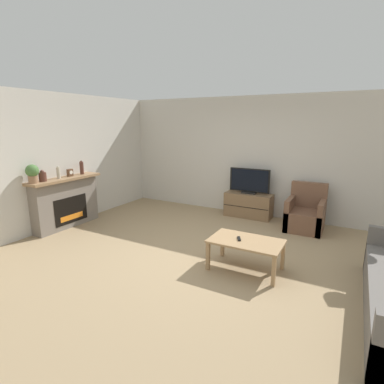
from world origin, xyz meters
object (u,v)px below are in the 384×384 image
mantel_vase_centre_left (58,173)px  mantel_clock (70,173)px  coffee_table (246,244)px  remote (239,239)px  potted_plant (32,173)px  tv (249,182)px  fireplace (66,202)px  mantel_vase_right (82,168)px  armchair (305,215)px  mantel_vase_left (43,176)px  tv_stand (248,205)px

mantel_vase_centre_left → mantel_clock: size_ratio=1.66×
coffee_table → remote: 0.12m
potted_plant → remote: bearing=9.2°
coffee_table → remote: bearing=-172.4°
coffee_table → remote: remote is taller
tv → fireplace: bearing=-141.6°
mantel_vase_right → armchair: 4.76m
mantel_vase_left → tv: mantel_vase_left is taller
mantel_vase_centre_left → tv: (3.07, 2.56, -0.34)m
mantel_clock → potted_plant: bearing=-90.1°
mantel_vase_right → remote: bearing=-7.7°
fireplace → coffee_table: bearing=-0.5°
potted_plant → tv: 4.38m
tv_stand → armchair: armchair is taller
armchair → mantel_vase_right: bearing=-158.3°
mantel_clock → coffee_table: (3.85, -0.19, -0.71)m
potted_plant → armchair: potted_plant is taller
remote → mantel_vase_left: bearing=160.3°
mantel_vase_right → tv_stand: size_ratio=0.28×
mantel_clock → tv_stand: mantel_clock is taller
potted_plant → coffee_table: (3.86, 0.62, -0.83)m
tv → mantel_vase_centre_left: bearing=-140.2°
mantel_vase_right → remote: 3.85m
fireplace → armchair: size_ratio=1.67×
mantel_vase_centre_left → tv: 4.01m
mantel_vase_left → remote: (3.75, 0.41, -0.66)m
armchair → mantel_vase_left: bearing=-148.6°
tv_stand → tv: bearing=-90.0°
tv → mantel_clock: bearing=-143.3°
mantel_vase_centre_left → mantel_vase_left: bearing=-90.0°
potted_plant → mantel_vase_left: bearing=90.0°
tv_stand → coffee_table: bearing=-72.5°
armchair → remote: bearing=-104.8°
armchair → remote: (-0.59, -2.24, 0.17)m
mantel_vase_left → potted_plant: size_ratio=0.63×
tv → coffee_table: bearing=-72.4°
mantel_vase_left → armchair: (4.34, 2.65, -0.83)m
fireplace → coffee_table: size_ratio=1.49×
fireplace → potted_plant: 0.96m
potted_plant → tv: bearing=45.3°
fireplace → mantel_vase_centre_left: (0.02, -0.12, 0.62)m
armchair → remote: 2.32m
mantel_vase_centre_left → mantel_clock: (0.00, 0.27, -0.04)m
mantel_vase_right → armchair: mantel_vase_right is taller
mantel_vase_right → potted_plant: (0.00, -1.12, 0.05)m
fireplace → armchair: bearing=26.7°
tv_stand → coffee_table: 2.60m
tv_stand → mantel_vase_centre_left: bearing=-140.2°
potted_plant → tv: (3.07, 3.10, -0.41)m
fireplace → remote: fireplace is taller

